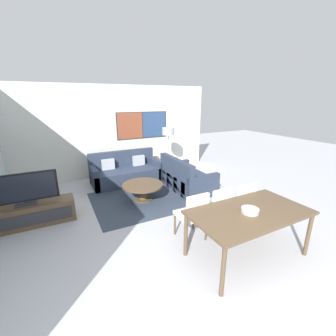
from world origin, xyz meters
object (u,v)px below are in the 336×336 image
Objects in this scene: television at (23,189)px; dining_chair_left at (193,213)px; tv_console at (29,215)px; coffee_table at (143,188)px; sofa_side at (185,179)px; fruit_bowl at (250,210)px; dining_table at (249,215)px; floor_lamp at (168,135)px; dining_chair_centre at (217,206)px; dining_chair_right at (240,201)px; sofa_main at (125,172)px.

television reaches higher than dining_chair_left.
tv_console is 2.40m from coffee_table.
sofa_side reaches higher than fruit_bowl.
floor_lamp is at bearing 80.07° from dining_table.
dining_chair_centre reaches higher than tv_console.
television is 0.65× the size of dining_table.
dining_chair_centre is 0.59× the size of floor_lamp.
dining_table is 0.92m from dining_chair_left.
dining_chair_left is (2.58, -1.85, 0.30)m from tv_console.
floor_lamp is at bearing 86.85° from dining_chair_right.
coffee_table is (2.40, 0.07, -0.45)m from television.
sofa_main is at bearing 109.93° from dining_chair_right.
dining_chair_centre is at bearing 0.67° from dining_chair_left.
sofa_main is at bearing 44.24° from sofa_side.
dining_table is at bearing -54.31° from dining_chair_left.
fruit_bowl is (-0.03, -0.03, 0.11)m from dining_table.
sofa_main is at bearing 99.26° from fruit_bowl.
tv_console is at bearing 149.26° from dining_chair_centre.
dining_chair_centre is at bearing 176.08° from dining_chair_right.
tv_console is 4.10m from dining_chair_right.
dining_chair_left is 3.63m from floor_lamp.
television reaches higher than dining_chair_centre.
television is 4.52× the size of fruit_bowl.
dining_chair_centre reaches higher than fruit_bowl.
coffee_table is 1.09× the size of dining_chair_left.
dining_chair_left is at bearing -179.33° from dining_chair_centre.
dining_table is at bearing -90.00° from dining_chair_centre.
dining_chair_right reaches higher than sofa_main.
sofa_main is 2.18× the size of dining_chair_right.
dining_chair_centre is at bearing -30.74° from tv_console.
television reaches higher than dining_chair_right.
floor_lamp reaches higher than tv_console.
sofa_side is 2.93m from fruit_bowl.
tv_console is 6.38× the size of fruit_bowl.
television is at bearing -158.98° from floor_lamp.
sofa_side is at bearing 77.80° from fruit_bowl.
sofa_side is 1.74× the size of dining_chair_left.
fruit_bowl reaches higher than coffee_table.
television reaches higher than coffee_table.
dining_chair_left reaches higher than sofa_side.
coffee_table is 0.54× the size of dining_table.
dining_chair_centre is 1.00× the size of dining_chair_right.
sofa_side is at bearing -45.76° from sofa_main.
dining_chair_centre is at bearing -69.78° from coffee_table.
sofa_main is 1.29× the size of floor_lamp.
television reaches higher than sofa_main.
dining_chair_left reaches higher than tv_console.
fruit_bowl is at bearing -92.53° from dining_chair_centre.
dining_table is at bearing -99.93° from floor_lamp.
fruit_bowl is (0.49, -0.76, 0.29)m from dining_chair_left.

